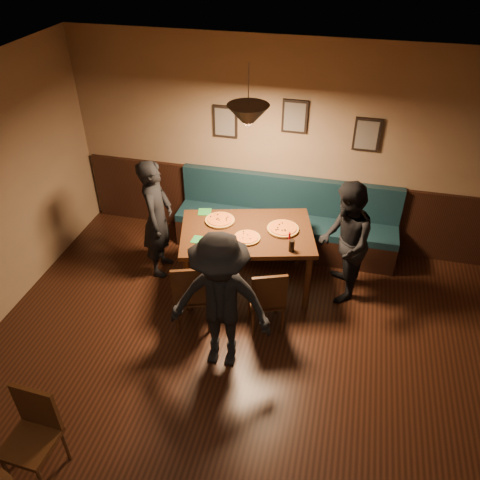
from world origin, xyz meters
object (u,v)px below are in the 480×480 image
at_px(diner_front, 220,304).
at_px(diner_right, 344,243).
at_px(chair_near_left, 192,292).
at_px(soda_glass, 292,246).
at_px(cafe_chair_far, 30,442).
at_px(tabasco_bottle, 290,235).
at_px(dining_table, 247,259).
at_px(chair_near_right, 266,297).
at_px(booth_bench, 285,219).
at_px(diner_left, 157,219).

bearing_deg(diner_front, diner_right, 48.65).
height_order(chair_near_left, soda_glass, soda_glass).
bearing_deg(soda_glass, cafe_chair_far, -124.02).
bearing_deg(tabasco_bottle, dining_table, 175.04).
relative_size(chair_near_right, tabasco_bottle, 7.61).
relative_size(diner_front, soda_glass, 11.38).
bearing_deg(diner_right, booth_bench, -139.79).
bearing_deg(diner_right, dining_table, -90.05).
bearing_deg(soda_glass, chair_near_right, -118.02).
height_order(diner_left, soda_glass, diner_left).
bearing_deg(diner_front, tabasco_bottle, 65.65).
distance_m(chair_near_right, soda_glass, 0.64).
xyz_separation_m(booth_bench, diner_front, (-0.32, -2.15, 0.30)).
xyz_separation_m(dining_table, chair_near_left, (-0.45, -0.79, 0.05)).
bearing_deg(soda_glass, diner_right, 33.59).
xyz_separation_m(dining_table, diner_front, (0.02, -1.25, 0.39)).
distance_m(diner_left, tabasco_bottle, 1.69).
distance_m(chair_near_left, diner_front, 0.74).
xyz_separation_m(diner_left, tabasco_bottle, (1.68, -0.12, 0.10)).
bearing_deg(chair_near_right, diner_left, 134.14).
distance_m(diner_left, cafe_chair_far, 2.93).
xyz_separation_m(chair_near_left, diner_left, (-0.72, 0.86, 0.33)).
xyz_separation_m(chair_near_right, cafe_chair_far, (-1.54, -2.19, 0.01)).
xyz_separation_m(chair_near_right, tabasco_bottle, (0.15, 0.60, 0.46)).
bearing_deg(dining_table, cafe_chair_far, -127.38).
relative_size(dining_table, tabasco_bottle, 13.72).
height_order(chair_near_left, tabasco_bottle, tabasco_bottle).
height_order(diner_left, diner_front, diner_front).
relative_size(dining_table, chair_near_right, 1.80).
xyz_separation_m(dining_table, soda_glass, (0.57, -0.26, 0.49)).
xyz_separation_m(diner_right, cafe_chair_far, (-2.31, -2.96, -0.33)).
bearing_deg(cafe_chair_far, chair_near_left, -106.42).
bearing_deg(chair_near_right, diner_right, 23.39).
height_order(diner_front, cafe_chair_far, diner_front).
height_order(tabasco_bottle, cafe_chair_far, tabasco_bottle).
bearing_deg(cafe_chair_far, tabasco_bottle, -118.24).
xyz_separation_m(chair_near_left, diner_right, (1.60, 0.91, 0.31)).
bearing_deg(cafe_chair_far, diner_front, -123.96).
bearing_deg(diner_left, diner_right, -95.43).
distance_m(diner_front, soda_glass, 1.14).
distance_m(dining_table, tabasco_bottle, 0.70).
distance_m(chair_near_right, cafe_chair_far, 2.68).
relative_size(dining_table, chair_near_left, 1.68).
xyz_separation_m(diner_right, soda_glass, (-0.57, -0.38, 0.13)).
bearing_deg(diner_left, chair_near_left, -146.79).
height_order(dining_table, diner_right, diner_right).
xyz_separation_m(diner_front, tabasco_bottle, (0.50, 1.21, 0.09)).
bearing_deg(dining_table, booth_bench, 54.45).
distance_m(booth_bench, soda_glass, 1.25).
bearing_deg(diner_front, chair_near_left, 133.47).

